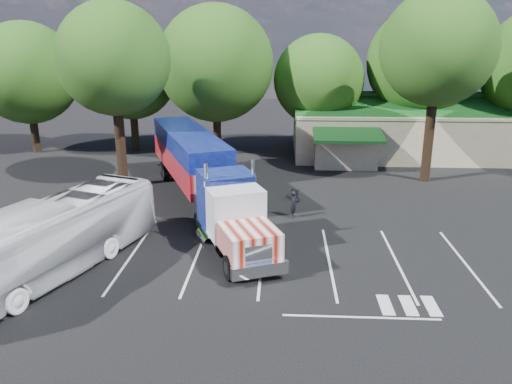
# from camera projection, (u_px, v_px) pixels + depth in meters

# --- Properties ---
(ground) EXTENTS (120.00, 120.00, 0.00)m
(ground) POSITION_uv_depth(u_px,v_px,m) (266.00, 217.00, 29.67)
(ground) COLOR black
(ground) RESTS_ON ground
(event_hall) EXTENTS (24.20, 14.12, 5.55)m
(event_hall) POSITION_uv_depth(u_px,v_px,m) (424.00, 129.00, 45.29)
(event_hall) COLOR #CBB497
(event_hall) RESTS_ON ground
(tree_row_a) EXTENTS (9.00, 9.00, 11.68)m
(tree_row_a) POSITION_uv_depth(u_px,v_px,m) (27.00, 73.00, 44.44)
(tree_row_a) COLOR black
(tree_row_a) RESTS_ON ground
(tree_row_b) EXTENTS (8.40, 8.40, 11.35)m
(tree_row_b) POSITION_uv_depth(u_px,v_px,m) (131.00, 73.00, 45.22)
(tree_row_b) COLOR black
(tree_row_b) RESTS_ON ground
(tree_row_c) EXTENTS (10.00, 10.00, 13.05)m
(tree_row_c) POSITION_uv_depth(u_px,v_px,m) (216.00, 64.00, 43.01)
(tree_row_c) COLOR black
(tree_row_c) RESTS_ON ground
(tree_row_d) EXTENTS (8.00, 8.00, 10.60)m
(tree_row_d) POSITION_uv_depth(u_px,v_px,m) (319.00, 80.00, 44.21)
(tree_row_d) COLOR black
(tree_row_d) RESTS_ON ground
(tree_row_e) EXTENTS (9.60, 9.60, 12.90)m
(tree_row_e) POSITION_uv_depth(u_px,v_px,m) (422.00, 63.00, 43.77)
(tree_row_e) COLOR black
(tree_row_e) RESTS_ON ground
(tree_near_left) EXTENTS (7.60, 7.60, 12.65)m
(tree_near_left) POSITION_uv_depth(u_px,v_px,m) (114.00, 59.00, 33.34)
(tree_near_left) COLOR black
(tree_near_left) RESTS_ON ground
(tree_near_right) EXTENTS (8.00, 8.00, 13.50)m
(tree_near_right) POSITION_uv_depth(u_px,v_px,m) (438.00, 49.00, 34.38)
(tree_near_right) COLOR black
(tree_near_right) RESTS_ON ground
(semi_truck) EXTENTS (10.42, 20.56, 4.44)m
(semi_truck) POSITION_uv_depth(u_px,v_px,m) (198.00, 166.00, 31.13)
(semi_truck) COLOR black
(semi_truck) RESTS_ON ground
(woman) EXTENTS (0.52, 0.66, 1.60)m
(woman) POSITION_uv_depth(u_px,v_px,m) (294.00, 204.00, 29.35)
(woman) COLOR black
(woman) RESTS_ON ground
(bicycle) EXTENTS (1.06, 1.77, 0.88)m
(bicycle) POSITION_uv_depth(u_px,v_px,m) (296.00, 193.00, 32.68)
(bicycle) COLOR black
(bicycle) RESTS_ON ground
(tour_bus) EXTENTS (6.79, 12.29, 3.36)m
(tour_bus) POSITION_uv_depth(u_px,v_px,m) (51.00, 239.00, 22.03)
(tour_bus) COLOR white
(tour_bus) RESTS_ON ground
(silver_sedan) EXTENTS (3.96, 2.23, 1.23)m
(silver_sedan) POSITION_uv_depth(u_px,v_px,m) (415.00, 157.00, 41.91)
(silver_sedan) COLOR #96989D
(silver_sedan) RESTS_ON ground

